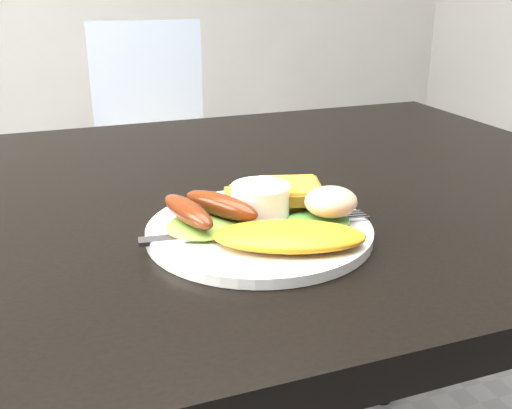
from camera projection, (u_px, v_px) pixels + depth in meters
name	position (u px, v px, depth m)	size (l,w,h in m)	color
dining_table	(199.00, 204.00, 0.78)	(1.20, 0.80, 0.04)	black
dining_chair	(162.00, 164.00, 1.90)	(0.36, 0.36, 0.04)	tan
person	(115.00, 164.00, 1.18)	(0.48, 0.32, 1.32)	navy
plate	(259.00, 231.00, 0.63)	(0.24, 0.24, 0.01)	white
lettuce_left	(206.00, 225.00, 0.62)	(0.09, 0.08, 0.01)	#5B8425
lettuce_right	(318.00, 220.00, 0.63)	(0.07, 0.06, 0.01)	#36832C
omelette	(289.00, 236.00, 0.58)	(0.15, 0.07, 0.02)	orange
sausage_a	(188.00, 211.00, 0.61)	(0.02, 0.10, 0.02)	brown
sausage_b	(221.00, 205.00, 0.63)	(0.02, 0.10, 0.02)	maroon
ramekin	(261.00, 201.00, 0.65)	(0.06, 0.06, 0.04)	white
toast_a	(271.00, 199.00, 0.69)	(0.08, 0.08, 0.01)	brown
toast_b	(289.00, 191.00, 0.67)	(0.07, 0.07, 0.01)	brown
potato_salad	(331.00, 202.00, 0.63)	(0.06, 0.05, 0.03)	beige
fork	(230.00, 234.00, 0.60)	(0.18, 0.01, 0.00)	#ADAFB7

